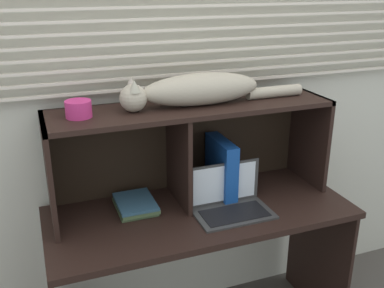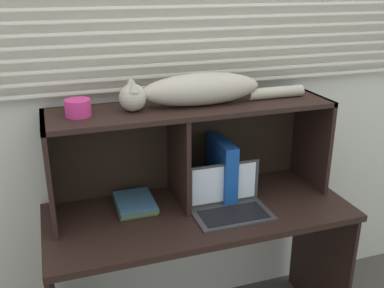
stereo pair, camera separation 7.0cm
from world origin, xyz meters
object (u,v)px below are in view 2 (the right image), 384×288
Objects in this scene: laptop at (229,203)px; binder_upright at (222,168)px; small_basket at (78,108)px; book_stack at (135,203)px; cat at (197,90)px.

binder_upright reaches higher than laptop.
small_basket is (-0.61, 0.17, 0.45)m from laptop.
binder_upright is 2.64× the size of small_basket.
small_basket reaches higher than book_stack.
small_basket reaches higher than laptop.
cat is at bearing 180.00° from binder_upright.
book_stack is at bearing 157.22° from laptop.
small_basket is at bearing 164.67° from laptop.
laptop is 0.78m from small_basket.
small_basket is (-0.64, 0.00, 0.36)m from binder_upright.
cat is 0.52m from small_basket.
binder_upright is at bearing 0.00° from small_basket.
binder_upright is at bearing 80.40° from laptop.
laptop is 0.20m from binder_upright.
small_basket is at bearing 180.00° from cat.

